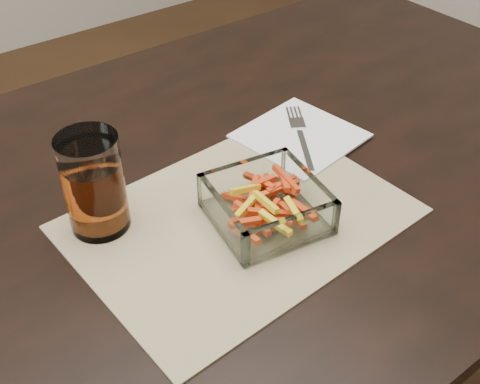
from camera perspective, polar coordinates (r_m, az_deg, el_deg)
name	(u,v)px	position (r m, az deg, el deg)	size (l,w,h in m)	color
dining_table	(215,220)	(0.98, -2.38, -2.63)	(1.60, 0.90, 0.75)	black
placemat	(239,219)	(0.85, -0.05, -2.53)	(0.45, 0.33, 0.00)	tan
glass_bowl	(266,207)	(0.83, 2.51, -1.40)	(0.17, 0.17, 0.06)	white
tumbler	(94,187)	(0.82, -13.64, 0.47)	(0.08, 0.08, 0.14)	white
napkin	(300,136)	(1.02, 5.72, 5.34)	(0.17, 0.17, 0.00)	white
fork	(300,135)	(1.01, 5.75, 5.43)	(0.12, 0.17, 0.00)	silver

